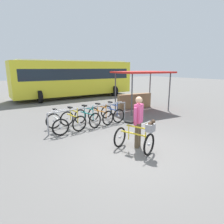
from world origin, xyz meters
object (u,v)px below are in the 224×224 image
(racked_bike_yellow, at_px, (73,120))
(racked_bike_blue, at_px, (112,113))
(market_stall, at_px, (139,87))
(bus_distant, at_px, (75,77))
(featured_bicycle, at_px, (137,137))
(person_with_featured_bike, at_px, (138,120))
(racked_bike_teal, at_px, (87,118))
(racked_bike_orange, at_px, (100,115))
(racked_bike_white, at_px, (57,123))

(racked_bike_yellow, bearing_deg, racked_bike_blue, 4.40)
(market_stall, bearing_deg, bus_distant, 100.20)
(featured_bicycle, height_order, market_stall, market_stall)
(featured_bicycle, distance_m, market_stall, 6.38)
(person_with_featured_bike, height_order, bus_distant, bus_distant)
(racked_bike_blue, relative_size, featured_bicycle, 0.89)
(person_with_featured_bike, bearing_deg, bus_distant, 76.58)
(racked_bike_teal, bearing_deg, bus_distant, 70.20)
(racked_bike_orange, distance_m, featured_bicycle, 3.44)
(racked_bike_blue, height_order, bus_distant, bus_distant)
(bus_distant, height_order, market_stall, bus_distant)
(person_with_featured_bike, xyz_separation_m, market_stall, (3.92, 4.45, 0.49))
(racked_bike_blue, bearing_deg, bus_distant, 79.07)
(racked_bike_yellow, relative_size, racked_bike_teal, 0.97)
(racked_bike_teal, height_order, bus_distant, bus_distant)
(racked_bike_white, relative_size, racked_bike_teal, 0.90)
(racked_bike_orange, xyz_separation_m, bus_distant, (2.27, 8.19, 1.37))
(racked_bike_yellow, xyz_separation_m, racked_bike_teal, (0.70, 0.05, 0.00))
(racked_bike_yellow, xyz_separation_m, featured_bicycle, (0.71, -3.26, 0.12))
(racked_bike_orange, bearing_deg, racked_bike_white, -175.60)
(featured_bicycle, bearing_deg, racked_bike_white, 113.69)
(racked_bike_yellow, height_order, racked_bike_orange, same)
(person_with_featured_bike, bearing_deg, racked_bike_yellow, 108.17)
(bus_distant, bearing_deg, person_with_featured_bike, -103.42)
(person_with_featured_bike, bearing_deg, market_stall, 48.66)
(racked_bike_orange, relative_size, person_with_featured_bike, 0.73)
(racked_bike_white, xyz_separation_m, bus_distant, (4.36, 8.35, 1.37))
(racked_bike_orange, relative_size, market_stall, 0.36)
(racked_bike_yellow, xyz_separation_m, racked_bike_blue, (2.09, 0.16, -0.00))
(racked_bike_teal, bearing_deg, featured_bicycle, -89.82)
(racked_bike_orange, distance_m, racked_bike_blue, 0.70)
(racked_bike_teal, distance_m, bus_distant, 8.87)
(racked_bike_yellow, bearing_deg, bus_distant, 66.17)
(bus_distant, bearing_deg, racked_bike_orange, -105.49)
(racked_bike_teal, relative_size, market_stall, 0.37)
(racked_bike_teal, xyz_separation_m, bus_distant, (2.97, 8.24, 1.37))
(racked_bike_orange, height_order, racked_bike_blue, same)
(person_with_featured_bike, xyz_separation_m, bus_distant, (2.69, 11.27, 0.83))
(bus_distant, bearing_deg, racked_bike_teal, -109.80)
(racked_bike_yellow, height_order, bus_distant, bus_distant)
(market_stall, bearing_deg, racked_bike_yellow, -163.21)
(racked_bike_teal, relative_size, racked_bike_orange, 1.03)
(racked_bike_teal, distance_m, racked_bike_orange, 0.70)
(racked_bike_yellow, relative_size, person_with_featured_bike, 0.73)
(racked_bike_teal, height_order, racked_bike_blue, same)
(racked_bike_orange, bearing_deg, market_stall, 21.38)
(racked_bike_blue, bearing_deg, racked_bike_yellow, -175.60)
(racked_bike_orange, height_order, featured_bicycle, featured_bicycle)
(racked_bike_blue, bearing_deg, racked_bike_teal, -175.60)
(featured_bicycle, relative_size, person_with_featured_bike, 0.77)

